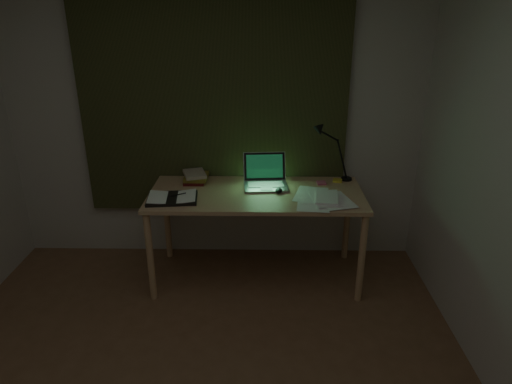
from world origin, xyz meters
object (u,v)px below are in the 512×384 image
open_textbook (172,198)px  desk_lamp (348,152)px  loose_papers (319,198)px  desk (256,236)px  book_stack (195,177)px  laptop (266,173)px

open_textbook → desk_lamp: (1.39, 0.45, 0.23)m
open_textbook → loose_papers: 1.11m
open_textbook → desk_lamp: 1.48m
desk → book_stack: size_ratio=7.55×
desk → loose_papers: loose_papers is taller
desk_lamp → desk: bearing=-159.3°
open_textbook → desk_lamp: size_ratio=0.76×
open_textbook → book_stack: bearing=66.4°
desk → desk_lamp: 1.03m
desk → loose_papers: size_ratio=4.19×
laptop → desk: bearing=-130.5°
desk → laptop: size_ratio=4.27×
book_stack → loose_papers: size_ratio=0.55×
book_stack → open_textbook: bearing=-107.6°
desk → loose_papers: 0.63m
loose_papers → open_textbook: bearing=-178.3°
desk → book_stack: (-0.51, 0.23, 0.43)m
loose_papers → desk_lamp: size_ratio=0.82×
laptop → desk_lamp: 0.71m
loose_papers → desk_lamp: bearing=56.4°
desk → loose_papers: bearing=-14.2°
desk → open_textbook: 0.77m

